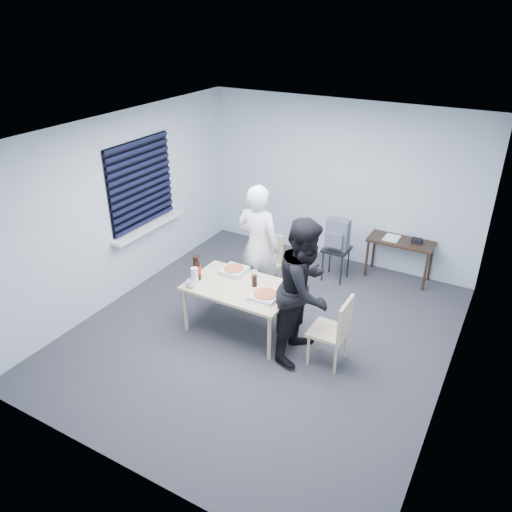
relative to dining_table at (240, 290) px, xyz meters
The scene contains 19 objects.
room 2.14m from the dining_table, 165.82° to the left, with size 5.00×5.00×5.00m.
dining_table is the anchor object (origin of this frame).
chair_far 1.06m from the dining_table, 100.15° to the left, with size 0.42×0.42×0.89m.
chair_right 1.32m from the dining_table, ahead, with size 0.42×0.42×0.89m.
person_white 0.76m from the dining_table, 100.51° to the left, with size 0.65×0.42×1.77m, color silver.
person_black 0.95m from the dining_table, ahead, with size 0.86×0.47×1.77m, color black.
side_table 2.75m from the dining_table, 59.05° to the left, with size 0.97×0.43×0.65m.
stool 1.96m from the dining_table, 72.73° to the left, with size 0.38×0.38×0.53m.
backpack 1.95m from the dining_table, 72.60° to the left, with size 0.33×0.25×0.47m.
pizza_box_a 0.36m from the dining_table, 134.62° to the left, with size 0.31×0.31×0.08m.
pizza_box_b 0.41m from the dining_table, 10.05° to the right, with size 0.34×0.34×0.05m.
mug_a 0.63m from the dining_table, 148.22° to the right, with size 0.12×0.12×0.10m, color silver.
mug_b 0.30m from the dining_table, 81.80° to the left, with size 0.10×0.10×0.09m, color silver.
cola_glass 0.22m from the dining_table, 28.30° to the left, with size 0.07×0.07×0.15m, color black.
soda_bottle 0.63m from the dining_table, 167.90° to the right, with size 0.10×0.10×0.33m.
plastic_cups 0.61m from the dining_table, 156.91° to the right, with size 0.09×0.09×0.22m, color silver.
rubber_band 0.37m from the dining_table, 43.66° to the right, with size 0.05×0.05×0.00m, color red.
papers 2.69m from the dining_table, 61.91° to the left, with size 0.22×0.30×0.00m, color white.
black_box 2.90m from the dining_table, 55.65° to the left, with size 0.15×0.11×0.06m, color black.
Camera 1 is at (2.55, -4.72, 3.86)m, focal length 35.00 mm.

